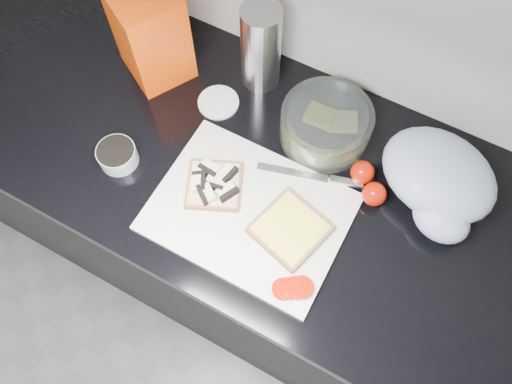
# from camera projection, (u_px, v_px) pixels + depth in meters

# --- Properties ---
(base_cabinet) EXTENTS (3.50, 0.60, 0.86)m
(base_cabinet) POSITION_uv_depth(u_px,v_px,m) (272.00, 244.00, 1.52)
(base_cabinet) COLOR black
(base_cabinet) RESTS_ON ground
(countertop) EXTENTS (3.50, 0.64, 0.04)m
(countertop) POSITION_uv_depth(u_px,v_px,m) (278.00, 178.00, 1.11)
(countertop) COLOR black
(countertop) RESTS_ON base_cabinet
(cutting_board) EXTENTS (0.40, 0.30, 0.01)m
(cutting_board) POSITION_uv_depth(u_px,v_px,m) (249.00, 212.00, 1.05)
(cutting_board) COLOR silver
(cutting_board) RESTS_ON countertop
(bread_left) EXTENTS (0.16, 0.16, 0.04)m
(bread_left) POSITION_uv_depth(u_px,v_px,m) (214.00, 184.00, 1.06)
(bread_left) COLOR beige
(bread_left) RESTS_ON cutting_board
(bread_right) EXTENTS (0.17, 0.17, 0.02)m
(bread_right) POSITION_uv_depth(u_px,v_px,m) (290.00, 229.00, 1.02)
(bread_right) COLOR beige
(bread_right) RESTS_ON cutting_board
(tomato_slices) EXTENTS (0.08, 0.07, 0.02)m
(tomato_slices) POSITION_uv_depth(u_px,v_px,m) (292.00, 288.00, 0.97)
(tomato_slices) COLOR #A71503
(tomato_slices) RESTS_ON cutting_board
(knife) EXTENTS (0.23, 0.08, 0.01)m
(knife) POSITION_uv_depth(u_px,v_px,m) (323.00, 178.00, 1.07)
(knife) COLOR #AFAFB3
(knife) RESTS_ON cutting_board
(seed_tub) EXTENTS (0.09, 0.09, 0.04)m
(seed_tub) POSITION_uv_depth(u_px,v_px,m) (117.00, 155.00, 1.09)
(seed_tub) COLOR #A7ACAC
(seed_tub) RESTS_ON countertop
(tub_lid) EXTENTS (0.13, 0.13, 0.01)m
(tub_lid) POSITION_uv_depth(u_px,v_px,m) (218.00, 102.00, 1.17)
(tub_lid) COLOR silver
(tub_lid) RESTS_ON countertop
(glass_bowl) EXTENTS (0.20, 0.20, 0.08)m
(glass_bowl) POSITION_uv_depth(u_px,v_px,m) (326.00, 125.00, 1.10)
(glass_bowl) COLOR silver
(glass_bowl) RESTS_ON countertop
(bread_bag) EXTENTS (0.19, 0.19, 0.23)m
(bread_bag) POSITION_uv_depth(u_px,v_px,m) (151.00, 34.00, 1.12)
(bread_bag) COLOR #F05404
(bread_bag) RESTS_ON countertop
(steel_canister) EXTENTS (0.09, 0.09, 0.22)m
(steel_canister) POSITION_uv_depth(u_px,v_px,m) (261.00, 48.00, 1.11)
(steel_canister) COLOR #A9AAAE
(steel_canister) RESTS_ON countertop
(grocery_bag) EXTENTS (0.29, 0.27, 0.11)m
(grocery_bag) POSITION_uv_depth(u_px,v_px,m) (439.00, 180.00, 1.03)
(grocery_bag) COLOR #A9B7D0
(grocery_bag) RESTS_ON countertop
(whole_tomatoes) EXTENTS (0.09, 0.09, 0.05)m
(whole_tomatoes) POSITION_uv_depth(u_px,v_px,m) (368.00, 183.00, 1.06)
(whole_tomatoes) COLOR #A71503
(whole_tomatoes) RESTS_ON countertop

